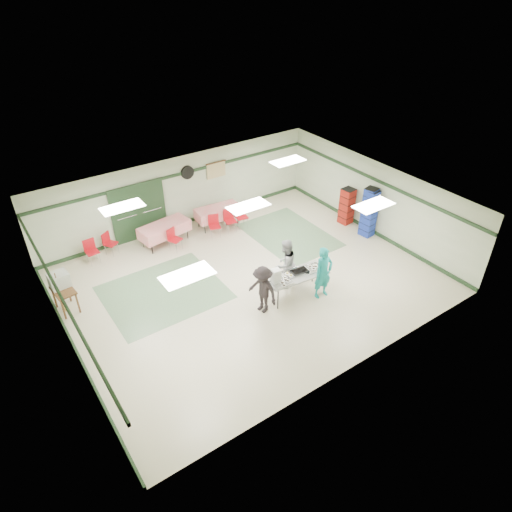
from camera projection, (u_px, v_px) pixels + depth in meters
floor at (249, 281)px, 14.56m from camera, size 11.00×11.00×0.00m
ceiling at (248, 205)px, 13.05m from camera, size 11.00×11.00×0.00m
wall_back at (181, 191)px, 16.88m from camera, size 11.00×0.00×11.00m
wall_front at (355, 330)px, 10.74m from camera, size 11.00×0.00×11.00m
wall_left at (63, 313)px, 11.21m from camera, size 0.00×9.00×9.00m
wall_right at (375, 198)px, 16.40m from camera, size 0.00×9.00×9.00m
trim_back at (180, 174)px, 16.47m from camera, size 11.00×0.06×0.10m
baseboard_back at (184, 222)px, 17.58m from camera, size 11.00×0.06×0.12m
trim_left at (58, 291)px, 10.83m from camera, size 0.06×9.00×0.10m
baseboard_left at (76, 350)px, 11.95m from camera, size 0.06×9.00×0.12m
trim_right at (378, 181)px, 16.00m from camera, size 0.06×9.00×0.10m
baseboard_right at (370, 230)px, 17.11m from camera, size 0.06×9.00×0.12m
green_patch_a at (164, 292)px, 14.06m from camera, size 3.50×3.00×0.01m
green_patch_b at (289, 235)px, 16.90m from camera, size 2.50×3.50×0.01m
double_door_left at (126, 215)px, 15.97m from camera, size 0.90×0.06×2.10m
double_door_right at (151, 208)px, 16.41m from camera, size 0.90×0.06×2.10m
door_frame at (139, 212)px, 16.17m from camera, size 2.00×0.03×2.15m
wall_fan at (187, 172)px, 16.59m from camera, size 0.50×0.10×0.50m
scroll_banner at (216, 170)px, 17.27m from camera, size 0.80×0.02×0.60m
serving_table at (297, 276)px, 13.58m from camera, size 1.98×0.97×0.76m
sheet_tray_right at (313, 269)px, 13.78m from camera, size 0.62×0.50×0.02m
sheet_tray_mid at (294, 273)px, 13.59m from camera, size 0.61×0.49×0.02m
sheet_tray_left at (282, 283)px, 13.20m from camera, size 0.63×0.51×0.02m
baking_pan at (300, 272)px, 13.61m from camera, size 0.54×0.37×0.08m
foam_box_stack at (276, 276)px, 13.12m from camera, size 0.27×0.25×0.45m
volunteer_teal at (323, 273)px, 13.49m from camera, size 0.63×0.43×1.68m
volunteer_grey at (285, 264)px, 13.90m from camera, size 0.91×0.77×1.64m
volunteer_dark at (263, 290)px, 12.95m from camera, size 0.77×1.08×1.52m
dining_table_a at (218, 212)px, 17.18m from camera, size 1.72×0.86×0.77m
dining_table_b at (164, 229)px, 16.14m from camera, size 1.90×1.05×0.77m
chair_a at (229, 218)px, 16.89m from camera, size 0.47×0.47×0.86m
chair_b at (214, 223)px, 16.58m from camera, size 0.49×0.49×0.84m
chair_c at (240, 214)px, 17.11m from camera, size 0.48×0.48×0.90m
chair_d at (173, 237)px, 15.81m from camera, size 0.51×0.51×0.82m
chair_loose_a at (108, 241)px, 15.61m from camera, size 0.51×0.52×0.80m
chair_loose_b at (91, 249)px, 15.16m from camera, size 0.42×0.42×0.85m
crate_stack_blue_a at (368, 212)px, 16.42m from camera, size 0.50×0.50×1.87m
crate_stack_red at (347, 206)px, 17.27m from camera, size 0.48×0.48×1.43m
crate_stack_blue_b at (370, 214)px, 16.39m from camera, size 0.44×0.44×1.81m
printer_table at (64, 293)px, 13.04m from camera, size 0.61×0.87×0.74m
office_printer at (59, 280)px, 13.00m from camera, size 0.57×0.51×0.42m
broom at (59, 290)px, 13.06m from camera, size 0.03×0.21×1.30m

